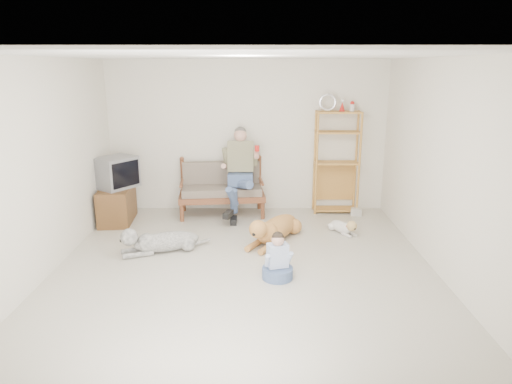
{
  "coord_description": "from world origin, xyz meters",
  "views": [
    {
      "loc": [
        0.17,
        -5.45,
        2.59
      ],
      "look_at": [
        0.16,
        1.0,
        0.8
      ],
      "focal_mm": 32.0,
      "sensor_mm": 36.0,
      "label": 1
    }
  ],
  "objects_px": {
    "tv_stand": "(117,205)",
    "golden_retriever": "(273,229)",
    "etagere": "(336,161)",
    "loveseat": "(222,188)"
  },
  "relations": [
    {
      "from": "loveseat",
      "to": "golden_retriever",
      "type": "height_order",
      "value": "loveseat"
    },
    {
      "from": "loveseat",
      "to": "tv_stand",
      "type": "bearing_deg",
      "value": -172.02
    },
    {
      "from": "tv_stand",
      "to": "golden_retriever",
      "type": "bearing_deg",
      "value": -23.55
    },
    {
      "from": "loveseat",
      "to": "etagere",
      "type": "relative_size",
      "value": 0.73
    },
    {
      "from": "loveseat",
      "to": "tv_stand",
      "type": "distance_m",
      "value": 1.84
    },
    {
      "from": "loveseat",
      "to": "tv_stand",
      "type": "xyz_separation_m",
      "value": [
        -1.77,
        -0.43,
        -0.19
      ]
    },
    {
      "from": "etagere",
      "to": "golden_retriever",
      "type": "bearing_deg",
      "value": -128.55
    },
    {
      "from": "etagere",
      "to": "loveseat",
      "type": "bearing_deg",
      "value": -176.4
    },
    {
      "from": "tv_stand",
      "to": "golden_retriever",
      "type": "height_order",
      "value": "tv_stand"
    },
    {
      "from": "golden_retriever",
      "to": "etagere",
      "type": "bearing_deg",
      "value": 81.84
    }
  ]
}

